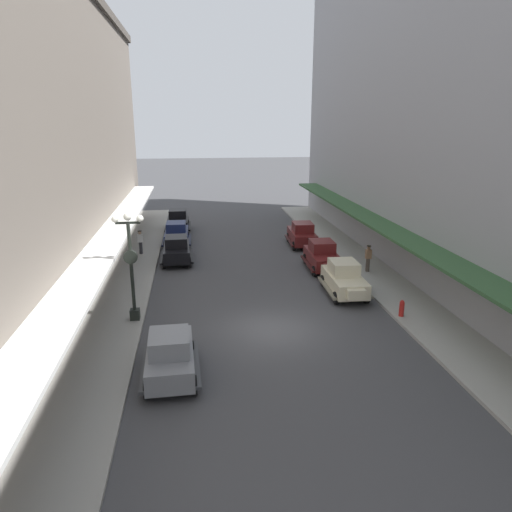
{
  "coord_description": "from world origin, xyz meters",
  "views": [
    {
      "loc": [
        -3.44,
        -19.56,
        9.33
      ],
      "look_at": [
        0.0,
        6.0,
        1.8
      ],
      "focal_mm": 32.97,
      "sensor_mm": 36.0,
      "label": 1
    }
  ],
  "objects_px": {
    "parked_car_0": "(344,278)",
    "parked_car_4": "(322,255)",
    "parked_car_3": "(178,220)",
    "pedestrian_1": "(140,242)",
    "parked_car_2": "(170,354)",
    "parked_car_1": "(302,234)",
    "fire_hydrant": "(402,308)",
    "lamp_post_with_clock": "(131,262)",
    "parked_car_5": "(177,249)",
    "parked_car_6": "(177,233)",
    "pedestrian_0": "(368,258)"
  },
  "relations": [
    {
      "from": "parked_car_0",
      "to": "parked_car_6",
      "type": "bearing_deg",
      "value": 128.48
    },
    {
      "from": "parked_car_2",
      "to": "parked_car_5",
      "type": "xyz_separation_m",
      "value": [
        -0.16,
        14.87,
        0.0
      ]
    },
    {
      "from": "parked_car_6",
      "to": "lamp_post_with_clock",
      "type": "xyz_separation_m",
      "value": [
        -1.59,
        -14.16,
        2.04
      ]
    },
    {
      "from": "parked_car_3",
      "to": "parked_car_5",
      "type": "bearing_deg",
      "value": -89.07
    },
    {
      "from": "pedestrian_0",
      "to": "parked_car_6",
      "type": "bearing_deg",
      "value": 144.42
    },
    {
      "from": "parked_car_6",
      "to": "pedestrian_0",
      "type": "distance_m",
      "value": 14.79
    },
    {
      "from": "parked_car_3",
      "to": "pedestrian_1",
      "type": "distance_m",
      "value": 7.81
    },
    {
      "from": "parked_car_1",
      "to": "pedestrian_1",
      "type": "xyz_separation_m",
      "value": [
        -11.93,
        -1.21,
        0.07
      ]
    },
    {
      "from": "parked_car_3",
      "to": "pedestrian_1",
      "type": "relative_size",
      "value": 2.56
    },
    {
      "from": "parked_car_1",
      "to": "parked_car_5",
      "type": "bearing_deg",
      "value": -161.53
    },
    {
      "from": "parked_car_0",
      "to": "parked_car_6",
      "type": "distance_m",
      "value": 15.17
    },
    {
      "from": "parked_car_0",
      "to": "parked_car_2",
      "type": "xyz_separation_m",
      "value": [
        -9.14,
        -7.52,
        0.0
      ]
    },
    {
      "from": "parked_car_6",
      "to": "parked_car_3",
      "type": "bearing_deg",
      "value": 90.22
    },
    {
      "from": "parked_car_2",
      "to": "parked_car_6",
      "type": "xyz_separation_m",
      "value": [
        -0.3,
        19.39,
        0.0
      ]
    },
    {
      "from": "parked_car_2",
      "to": "parked_car_1",
      "type": "bearing_deg",
      "value": 62.94
    },
    {
      "from": "fire_hydrant",
      "to": "lamp_post_with_clock",
      "type": "bearing_deg",
      "value": 173.99
    },
    {
      "from": "parked_car_2",
      "to": "lamp_post_with_clock",
      "type": "distance_m",
      "value": 5.93
    },
    {
      "from": "parked_car_0",
      "to": "parked_car_1",
      "type": "relative_size",
      "value": 1.0
    },
    {
      "from": "parked_car_0",
      "to": "parked_car_3",
      "type": "distance_m",
      "value": 19.19
    },
    {
      "from": "parked_car_1",
      "to": "parked_car_3",
      "type": "height_order",
      "value": "same"
    },
    {
      "from": "parked_car_5",
      "to": "pedestrian_0",
      "type": "distance_m",
      "value": 12.58
    },
    {
      "from": "parked_car_0",
      "to": "parked_car_4",
      "type": "bearing_deg",
      "value": 89.83
    },
    {
      "from": "parked_car_3",
      "to": "lamp_post_with_clock",
      "type": "bearing_deg",
      "value": -94.74
    },
    {
      "from": "parked_car_4",
      "to": "fire_hydrant",
      "type": "xyz_separation_m",
      "value": [
        1.71,
        -8.15,
        -0.38
      ]
    },
    {
      "from": "parked_car_2",
      "to": "pedestrian_1",
      "type": "distance_m",
      "value": 17.01
    },
    {
      "from": "pedestrian_0",
      "to": "parked_car_1",
      "type": "bearing_deg",
      "value": 109.39
    },
    {
      "from": "pedestrian_0",
      "to": "pedestrian_1",
      "type": "distance_m",
      "value": 15.67
    },
    {
      "from": "parked_car_3",
      "to": "lamp_post_with_clock",
      "type": "distance_m",
      "value": 19.16
    },
    {
      "from": "parked_car_1",
      "to": "pedestrian_0",
      "type": "height_order",
      "value": "parked_car_1"
    },
    {
      "from": "parked_car_5",
      "to": "parked_car_2",
      "type": "bearing_deg",
      "value": -89.37
    },
    {
      "from": "parked_car_3",
      "to": "lamp_post_with_clock",
      "type": "height_order",
      "value": "lamp_post_with_clock"
    },
    {
      "from": "parked_car_6",
      "to": "lamp_post_with_clock",
      "type": "distance_m",
      "value": 14.39
    },
    {
      "from": "parked_car_5",
      "to": "fire_hydrant",
      "type": "distance_m",
      "value": 15.57
    },
    {
      "from": "pedestrian_0",
      "to": "parked_car_0",
      "type": "bearing_deg",
      "value": -128.39
    },
    {
      "from": "parked_car_4",
      "to": "parked_car_0",
      "type": "bearing_deg",
      "value": -90.17
    },
    {
      "from": "parked_car_6",
      "to": "parked_car_1",
      "type": "bearing_deg",
      "value": -8.35
    },
    {
      "from": "parked_car_6",
      "to": "pedestrian_0",
      "type": "height_order",
      "value": "parked_car_6"
    },
    {
      "from": "parked_car_2",
      "to": "fire_hydrant",
      "type": "bearing_deg",
      "value": 19.71
    },
    {
      "from": "parked_car_3",
      "to": "pedestrian_1",
      "type": "xyz_separation_m",
      "value": [
        -2.42,
        -7.43,
        0.07
      ]
    },
    {
      "from": "parked_car_1",
      "to": "pedestrian_0",
      "type": "xyz_separation_m",
      "value": [
        2.54,
        -7.21,
        0.07
      ]
    },
    {
      "from": "parked_car_2",
      "to": "parked_car_5",
      "type": "distance_m",
      "value": 14.87
    },
    {
      "from": "parked_car_1",
      "to": "parked_car_4",
      "type": "bearing_deg",
      "value": -90.37
    },
    {
      "from": "parked_car_0",
      "to": "parked_car_1",
      "type": "height_order",
      "value": "same"
    },
    {
      "from": "parked_car_0",
      "to": "parked_car_3",
      "type": "bearing_deg",
      "value": 119.52
    },
    {
      "from": "parked_car_2",
      "to": "fire_hydrant",
      "type": "distance_m",
      "value": 11.54
    },
    {
      "from": "parked_car_0",
      "to": "parked_car_4",
      "type": "height_order",
      "value": "same"
    },
    {
      "from": "parked_car_1",
      "to": "parked_car_3",
      "type": "xyz_separation_m",
      "value": [
        -9.51,
        6.22,
        0.0
      ]
    },
    {
      "from": "parked_car_2",
      "to": "lamp_post_with_clock",
      "type": "bearing_deg",
      "value": 109.85
    },
    {
      "from": "parked_car_0",
      "to": "lamp_post_with_clock",
      "type": "bearing_deg",
      "value": -168.3
    },
    {
      "from": "parked_car_5",
      "to": "parked_car_1",
      "type": "bearing_deg",
      "value": 18.47
    }
  ]
}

